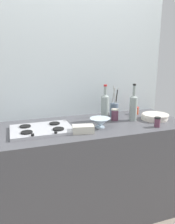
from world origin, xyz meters
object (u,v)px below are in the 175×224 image
object	(u,v)px
mixing_bowl	(100,122)
condiment_jar_rear	(157,122)
wine_bottle_mid_left	(133,107)
butter_dish	(83,129)
condiment_jar_front	(115,115)
plate_stack	(155,117)
stovetop_hob	(42,129)
condiment_jar_spare	(136,111)
utensil_crock	(114,109)
wine_bottle_leftmost	(105,107)

from	to	relation	value
mixing_bowl	condiment_jar_rear	size ratio (longest dim) A/B	2.04
wine_bottle_mid_left	butter_dish	distance (m)	0.59
butter_dish	condiment_jar_front	xyz separation A→B (m)	(0.40, 0.24, 0.02)
plate_stack	mixing_bowl	bearing A→B (deg)	-174.29
stovetop_hob	plate_stack	bearing A→B (deg)	-0.69
stovetop_hob	condiment_jar_spare	world-z (taller)	condiment_jar_spare
mixing_bowl	condiment_jar_rear	world-z (taller)	condiment_jar_rear
stovetop_hob	mixing_bowl	distance (m)	0.49
stovetop_hob	utensil_crock	xyz separation A→B (m)	(0.77, 0.23, 0.06)
plate_stack	utensil_crock	distance (m)	0.40
wine_bottle_leftmost	butter_dish	distance (m)	0.42
stovetop_hob	condiment_jar_spare	bearing A→B (deg)	12.53
butter_dish	condiment_jar_spare	size ratio (longest dim) A/B	2.27
utensil_crock	condiment_jar_front	distance (m)	0.16
condiment_jar_front	wine_bottle_leftmost	bearing A→B (deg)	165.77
wine_bottle_leftmost	mixing_bowl	world-z (taller)	wine_bottle_leftmost
mixing_bowl	condiment_jar_front	world-z (taller)	condiment_jar_front
plate_stack	wine_bottle_mid_left	size ratio (longest dim) A/B	0.74
utensil_crock	wine_bottle_leftmost	bearing A→B (deg)	-142.33
stovetop_hob	condiment_jar_rear	bearing A→B (deg)	-12.79
condiment_jar_rear	condiment_jar_spare	bearing A→B (deg)	82.98
butter_dish	stovetop_hob	bearing A→B (deg)	153.52
butter_dish	plate_stack	bearing A→B (deg)	10.35
plate_stack	condiment_jar_rear	world-z (taller)	condiment_jar_rear
butter_dish	condiment_jar_spare	world-z (taller)	condiment_jar_spare
wine_bottle_leftmost	mixing_bowl	bearing A→B (deg)	-123.94
plate_stack	utensil_crock	size ratio (longest dim) A/B	0.82
condiment_jar_spare	condiment_jar_front	bearing A→B (deg)	-156.23
stovetop_hob	mixing_bowl	bearing A→B (deg)	-8.47
wine_bottle_mid_left	mixing_bowl	bearing A→B (deg)	-165.67
butter_dish	utensil_crock	xyz separation A→B (m)	(0.46, 0.39, 0.05)
condiment_jar_front	condiment_jar_rear	size ratio (longest dim) A/B	1.27
butter_dish	utensil_crock	bearing A→B (deg)	40.19
utensil_crock	condiment_jar_spare	size ratio (longest dim) A/B	4.18
utensil_crock	condiment_jar_front	bearing A→B (deg)	-113.38
plate_stack	utensil_crock	world-z (taller)	utensil_crock
plate_stack	condiment_jar_spare	world-z (taller)	condiment_jar_spare
wine_bottle_mid_left	condiment_jar_spare	bearing A→B (deg)	53.09
mixing_bowl	wine_bottle_leftmost	bearing A→B (deg)	56.06
wine_bottle_mid_left	condiment_jar_front	world-z (taller)	wine_bottle_mid_left
wine_bottle_leftmost	condiment_jar_spare	bearing A→B (deg)	15.64
condiment_jar_front	condiment_jar_rear	world-z (taller)	condiment_jar_front
condiment_jar_rear	condiment_jar_spare	size ratio (longest dim) A/B	1.16
condiment_jar_rear	wine_bottle_leftmost	bearing A→B (deg)	136.61
stovetop_hob	condiment_jar_rear	distance (m)	0.99
wine_bottle_leftmost	condiment_jar_front	world-z (taller)	wine_bottle_leftmost
wine_bottle_mid_left	condiment_jar_rear	distance (m)	0.28
utensil_crock	condiment_jar_rear	world-z (taller)	utensil_crock
stovetop_hob	mixing_bowl	world-z (taller)	mixing_bowl
mixing_bowl	plate_stack	bearing A→B (deg)	5.71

